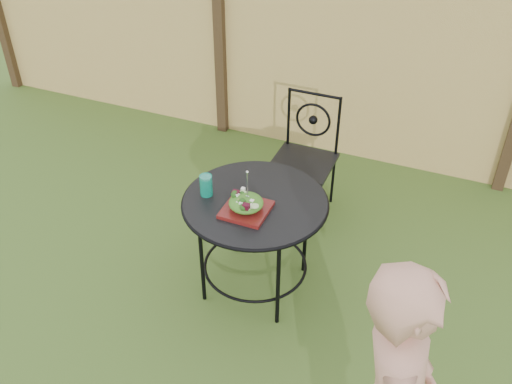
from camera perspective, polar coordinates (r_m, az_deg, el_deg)
ground at (r=3.79m, az=0.66°, el=-12.71°), size 60.00×60.00×0.00m
fence at (r=4.98m, az=10.58°, el=13.05°), size 8.00×0.12×1.90m
patio_table at (r=3.62m, az=-0.08°, el=-2.59°), size 0.92×0.92×0.72m
patio_chair at (r=4.41m, az=4.95°, el=3.84°), size 0.46×0.46×0.95m
salad_plate at (r=3.44m, az=-0.99°, el=-1.78°), size 0.27×0.27×0.02m
salad at (r=3.41m, az=-1.00°, el=-1.09°), size 0.21×0.21×0.08m
fork at (r=3.33m, az=-0.87°, el=0.65°), size 0.01×0.01×0.18m
drinking_glass at (r=3.56m, az=-5.01°, el=0.68°), size 0.08×0.08×0.14m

